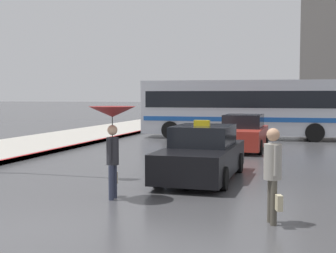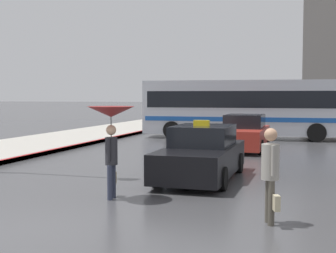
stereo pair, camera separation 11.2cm
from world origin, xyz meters
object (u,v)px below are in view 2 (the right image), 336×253
pedestrian_with_umbrella (111,124)px  pedestrian_man (271,168)px  sedan_red (244,134)px  city_bus (246,106)px  taxi (202,155)px

pedestrian_with_umbrella → pedestrian_man: pedestrian_with_umbrella is taller
sedan_red → city_bus: city_bus is taller
taxi → sedan_red: (0.19, 7.41, 0.01)m
pedestrian_with_umbrella → taxi: bearing=-27.8°
pedestrian_with_umbrella → pedestrian_man: 3.85m
sedan_red → city_bus: bearing=-83.5°
taxi → city_bus: (-0.43, 12.85, 1.07)m
pedestrian_man → sedan_red: bearing=171.4°
taxi → pedestrian_with_umbrella: 3.57m
taxi → pedestrian_with_umbrella: pedestrian_with_umbrella is taller
city_bus → pedestrian_with_umbrella: bearing=173.6°
city_bus → pedestrian_man: 17.28m
sedan_red → pedestrian_with_umbrella: 10.70m
pedestrian_with_umbrella → city_bus: bearing=-7.2°
taxi → city_bus: size_ratio=0.40×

